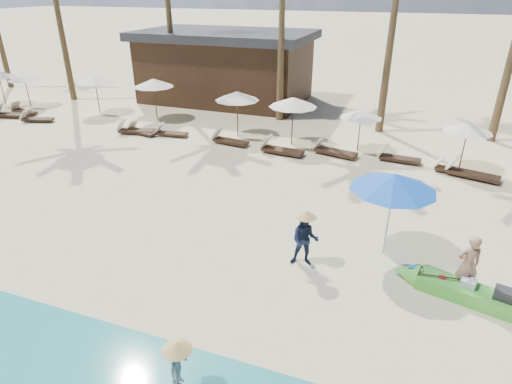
% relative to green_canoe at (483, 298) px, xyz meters
% --- Properties ---
extents(ground, '(240.00, 240.00, 0.00)m').
position_rel_green_canoe_xyz_m(ground, '(-5.81, -1.07, -0.21)').
color(ground, beige).
rests_on(ground, ground).
extents(green_canoe, '(4.80, 1.48, 0.62)m').
position_rel_green_canoe_xyz_m(green_canoe, '(0.00, 0.00, 0.00)').
color(green_canoe, green).
rests_on(green_canoe, ground).
extents(tourist, '(0.69, 0.57, 1.61)m').
position_rel_green_canoe_xyz_m(tourist, '(-0.42, 0.38, 0.59)').
color(tourist, tan).
rests_on(tourist, ground).
extents(vendor_green, '(0.83, 0.70, 1.53)m').
position_rel_green_canoe_xyz_m(vendor_green, '(-4.42, 0.16, 0.56)').
color(vendor_green, '#15203C').
rests_on(vendor_green, ground).
extents(vendor_yellow, '(0.40, 0.62, 0.91)m').
position_rel_green_canoe_xyz_m(vendor_yellow, '(-5.58, -4.58, 0.43)').
color(vendor_yellow, gray).
rests_on(vendor_yellow, ground).
extents(blue_umbrella, '(2.28, 2.28, 2.45)m').
position_rel_green_canoe_xyz_m(blue_umbrella, '(-2.41, 1.48, 2.01)').
color(blue_umbrella, '#99999E').
rests_on(blue_umbrella, ground).
extents(resort_parasol_1, '(1.96, 1.96, 2.02)m').
position_rel_green_canoe_xyz_m(resort_parasol_1, '(-24.69, 10.61, 1.61)').
color(resort_parasol_1, '#372416').
rests_on(resort_parasol_1, ground).
extents(lounger_1_left, '(1.85, 0.82, 0.61)m').
position_rel_green_canoe_xyz_m(lounger_1_left, '(-23.72, 9.12, -0.01)').
color(lounger_1_left, '#372416').
rests_on(lounger_1_left, ground).
extents(lounger_1_right, '(2.01, 1.04, 0.65)m').
position_rel_green_canoe_xyz_m(lounger_1_right, '(-23.76, 8.25, 0.01)').
color(lounger_1_right, '#372416').
rests_on(lounger_1_right, ground).
extents(resort_parasol_2, '(2.12, 2.12, 2.19)m').
position_rel_green_canoe_xyz_m(resort_parasol_2, '(-19.65, 10.90, 1.76)').
color(resort_parasol_2, '#372416').
rests_on(resort_parasol_2, ground).
extents(lounger_2_left, '(1.82, 1.04, 0.59)m').
position_rel_green_canoe_xyz_m(lounger_2_left, '(-21.74, 8.09, -0.01)').
color(lounger_2_left, '#372416').
rests_on(lounger_2_left, ground).
extents(resort_parasol_3, '(2.19, 2.19, 2.26)m').
position_rel_green_canoe_xyz_m(resort_parasol_3, '(-15.72, 10.90, 1.83)').
color(resort_parasol_3, '#372416').
rests_on(resort_parasol_3, ground).
extents(lounger_3_left, '(1.97, 1.02, 0.64)m').
position_rel_green_canoe_xyz_m(lounger_3_left, '(-15.37, 8.19, 0.01)').
color(lounger_3_left, '#372416').
rests_on(lounger_3_left, ground).
extents(lounger_3_right, '(1.72, 0.84, 0.56)m').
position_rel_green_canoe_xyz_m(lounger_3_right, '(-15.01, 8.25, -0.02)').
color(lounger_3_right, '#372416').
rests_on(lounger_3_right, ground).
extents(resort_parasol_4, '(2.17, 2.17, 2.23)m').
position_rel_green_canoe_xyz_m(resort_parasol_4, '(-10.29, 9.74, 1.81)').
color(resort_parasol_4, '#372416').
rests_on(resort_parasol_4, ground).
extents(lounger_4_left, '(1.69, 0.66, 0.56)m').
position_rel_green_canoe_xyz_m(lounger_4_left, '(-13.47, 8.50, -0.02)').
color(lounger_4_left, '#372416').
rests_on(lounger_4_left, ground).
extents(lounger_4_right, '(1.89, 0.80, 0.62)m').
position_rel_green_canoe_xyz_m(lounger_4_right, '(-10.23, 8.41, -0.00)').
color(lounger_4_right, '#372416').
rests_on(lounger_4_right, ground).
extents(resort_parasol_5, '(2.21, 2.21, 2.28)m').
position_rel_green_canoe_xyz_m(resort_parasol_5, '(-7.37, 9.37, 1.85)').
color(resort_parasol_5, '#372416').
rests_on(resort_parasol_5, ground).
extents(lounger_5_left, '(2.05, 0.81, 0.68)m').
position_rel_green_canoe_xyz_m(lounger_5_left, '(-7.55, 8.01, 0.02)').
color(lounger_5_left, '#372416').
rests_on(lounger_5_left, ground).
extents(resort_parasol_6, '(1.86, 1.86, 1.91)m').
position_rel_green_canoe_xyz_m(resort_parasol_6, '(-4.30, 9.65, 1.52)').
color(resort_parasol_6, '#372416').
rests_on(resort_parasol_6, ground).
extents(lounger_6_left, '(2.06, 1.01, 0.67)m').
position_rel_green_canoe_xyz_m(lounger_6_left, '(-5.27, 8.67, 0.02)').
color(lounger_6_left, '#372416').
rests_on(lounger_6_left, ground).
extents(lounger_6_right, '(1.84, 0.68, 0.61)m').
position_rel_green_canoe_xyz_m(lounger_6_right, '(-2.52, 8.84, -0.00)').
color(lounger_6_right, '#372416').
rests_on(lounger_6_right, ground).
extents(resort_parasol_7, '(1.91, 1.91, 1.97)m').
position_rel_green_canoe_xyz_m(resort_parasol_7, '(-0.02, 8.90, 1.57)').
color(resort_parasol_7, '#372416').
rests_on(resort_parasol_7, ground).
extents(lounger_7_left, '(2.07, 1.07, 0.67)m').
position_rel_green_canoe_xyz_m(lounger_7_left, '(0.29, 8.05, 0.02)').
color(lounger_7_left, '#372416').
rests_on(lounger_7_left, ground).
extents(lounger_7_right, '(1.72, 0.79, 0.56)m').
position_rel_green_canoe_xyz_m(lounger_7_right, '(-0.31, 8.28, -0.02)').
color(lounger_7_right, '#372416').
rests_on(lounger_7_right, ground).
extents(pavilion_west, '(10.80, 6.60, 4.30)m').
position_rel_green_canoe_xyz_m(pavilion_west, '(-13.81, 16.43, 1.98)').
color(pavilion_west, '#372416').
rests_on(pavilion_west, ground).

